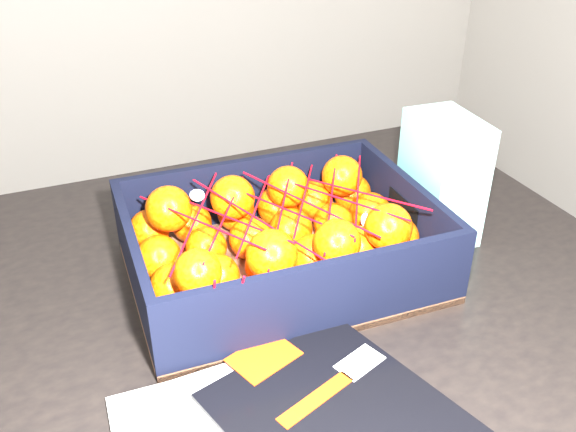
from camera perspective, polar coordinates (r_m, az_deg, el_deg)
name	(u,v)px	position (r m, az deg, el deg)	size (l,w,h in m)	color
table	(219,343)	(0.93, -6.31, -11.38)	(1.22, 0.83, 0.75)	black
produce_crate	(280,253)	(0.88, -0.70, -3.36)	(0.41, 0.31, 0.11)	brown
clementine_heap	(283,240)	(0.86, -0.46, -2.19)	(0.39, 0.29, 0.11)	#FE5505
mesh_net	(277,212)	(0.83, -0.98, 0.35)	(0.34, 0.27, 0.09)	red
retail_carton	(442,177)	(0.97, 13.80, 3.42)	(0.08, 0.13, 0.19)	white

